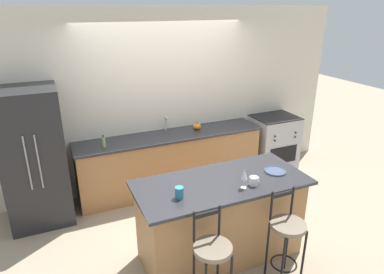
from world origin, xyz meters
name	(u,v)px	position (x,y,z in m)	size (l,w,h in m)	color
ground_plane	(180,197)	(0.00, 0.00, 0.00)	(18.00, 18.00, 0.00)	tan
wall_back	(163,100)	(0.00, 0.64, 1.35)	(6.00, 0.07, 2.70)	beige
back_counter	(171,161)	(0.00, 0.35, 0.45)	(2.85, 0.62, 0.90)	#A87547
sink_faucet	(166,122)	(0.00, 0.53, 1.03)	(0.02, 0.13, 0.22)	#ADAFB5
kitchen_island	(221,219)	(-0.04, -1.36, 0.48)	(1.87, 0.84, 0.96)	#A87547
refrigerator	(34,157)	(-1.88, 0.25, 0.90)	(0.75, 0.76, 1.80)	#232326
oven_range	(273,142)	(1.88, 0.31, 0.47)	(0.74, 0.63, 0.94)	#ADAFB5
bar_stool_near	(212,258)	(-0.46, -1.98, 0.57)	(0.35, 0.35, 1.02)	black
bar_stool_far	(287,235)	(0.38, -1.97, 0.57)	(0.35, 0.35, 1.02)	black
dinner_plate	(275,171)	(0.62, -1.40, 0.96)	(0.25, 0.25, 0.02)	#425170
wine_glass	(244,175)	(0.10, -1.57, 1.11)	(0.06, 0.06, 0.21)	white
coffee_mug	(254,181)	(0.23, -1.56, 1.00)	(0.12, 0.09, 0.09)	white
tumbler_cup	(179,192)	(-0.58, -1.48, 1.01)	(0.09, 0.09, 0.11)	teal
pumpkin_decoration	(197,126)	(0.46, 0.38, 0.95)	(0.13, 0.13, 0.12)	orange
soap_bottle	(104,142)	(-1.00, 0.23, 0.97)	(0.05, 0.05, 0.18)	#89B260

